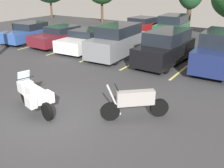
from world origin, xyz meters
TOP-DOWN VIEW (x-y plane):
  - ground at (0.00, 0.00)m, footprint 44.00×44.00m
  - motorcycle_touring at (-0.91, 0.07)m, footprint 2.17×1.03m
  - motorcycle_second at (2.30, 1.53)m, footprint 1.79×1.65m
  - parking_stripes at (-2.13, 8.11)m, footprint 19.25×5.03m
  - car_blue at (-10.42, 7.94)m, footprint 2.28×4.67m
  - car_maroon at (-7.43, 8.14)m, footprint 2.10×4.33m
  - car_white at (-4.94, 8.17)m, footprint 2.19×4.61m
  - car_grey at (-2.36, 7.88)m, footprint 2.03×4.68m
  - car_black at (0.69, 8.14)m, footprint 2.00×4.72m
  - car_navy at (3.41, 8.51)m, footprint 1.87×4.45m
  - car_far_red at (-4.31, 15.08)m, footprint 2.31×4.53m
  - car_far_green at (-1.58, 15.24)m, footprint 2.23×4.38m

SIDE VIEW (x-z plane):
  - ground at x=0.00m, z-range -0.10..0.00m
  - parking_stripes at x=-2.13m, z-range 0.00..0.01m
  - motorcycle_second at x=2.30m, z-range -0.05..1.23m
  - motorcycle_touring at x=-0.91m, z-range -0.05..1.30m
  - car_white at x=-4.94m, z-range -0.01..1.36m
  - car_maroon at x=-7.43m, z-range 0.00..1.37m
  - car_blue at x=-10.42m, z-range -0.03..1.41m
  - car_far_red at x=-4.31m, z-range -0.01..1.52m
  - car_black at x=0.69m, z-range -0.01..1.83m
  - car_far_green at x=-1.58m, z-range 0.00..1.87m
  - car_grey at x=-2.36m, z-range -0.01..1.91m
  - car_navy at x=3.41m, z-range -0.02..1.97m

